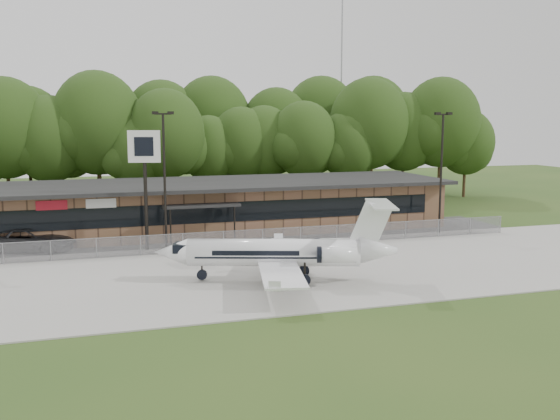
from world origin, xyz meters
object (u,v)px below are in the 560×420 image
object	(u,v)px
terminal	(213,205)
business_jet	(282,253)
suv	(30,240)
pole_sign	(145,159)

from	to	relation	value
terminal	business_jet	xyz separation A→B (m)	(0.54, -18.58, -0.42)
business_jet	terminal	bearing A→B (deg)	109.56
business_jet	suv	size ratio (longest dim) A/B	2.25
terminal	suv	xyz separation A→B (m)	(-14.64, -4.88, -1.28)
suv	pole_sign	xyz separation A→B (m)	(8.27, -2.26, 5.89)
terminal	pole_sign	bearing A→B (deg)	-131.71
terminal	pole_sign	world-z (taller)	pole_sign
suv	terminal	bearing A→B (deg)	-55.03
terminal	business_jet	world-z (taller)	business_jet
business_jet	pole_sign	world-z (taller)	pole_sign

